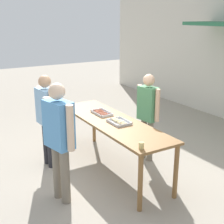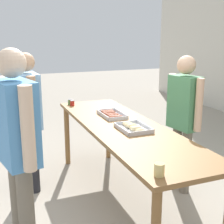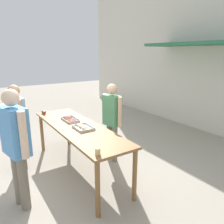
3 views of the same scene
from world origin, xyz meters
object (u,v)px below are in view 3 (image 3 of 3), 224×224
object	(u,v)px
condiment_jar_mustard	(43,112)
beer_cup	(98,151)
person_customer_holding_hotdog	(17,121)
person_server_behind_table	(112,116)
person_customer_with_cup	(16,140)
condiment_jar_ketchup	(44,113)
food_tray_buns	(83,127)
food_tray_sausages	(70,120)

from	to	relation	value
condiment_jar_mustard	beer_cup	distance (m)	2.40
person_customer_holding_hotdog	person_server_behind_table	bearing A→B (deg)	-116.45
condiment_jar_mustard	person_customer_holding_hotdog	bearing A→B (deg)	-50.62
beer_cup	person_customer_holding_hotdog	bearing A→B (deg)	-161.64
condiment_jar_mustard	person_customer_with_cup	size ratio (longest dim) A/B	0.04
condiment_jar_ketchup	person_customer_holding_hotdog	distance (m)	0.76
food_tray_buns	person_customer_holding_hotdog	world-z (taller)	person_customer_holding_hotdog
condiment_jar_mustard	person_server_behind_table	distance (m)	1.58
food_tray_sausages	person_server_behind_table	distance (m)	0.83
condiment_jar_ketchup	person_customer_with_cup	bearing A→B (deg)	-28.55
condiment_jar_ketchup	beer_cup	world-z (taller)	beer_cup
food_tray_sausages	person_customer_holding_hotdog	size ratio (longest dim) A/B	0.25
beer_cup	person_server_behind_table	bearing A→B (deg)	139.72
food_tray_sausages	condiment_jar_ketchup	size ratio (longest dim) A/B	5.51
food_tray_sausages	person_customer_with_cup	bearing A→B (deg)	-52.95
person_customer_with_cup	person_server_behind_table	bearing A→B (deg)	-88.52
condiment_jar_mustard	person_customer_with_cup	xyz separation A→B (m)	(1.66, -0.85, 0.10)
food_tray_sausages	person_customer_holding_hotdog	world-z (taller)	person_customer_holding_hotdog
food_tray_buns	condiment_jar_mustard	distance (m)	1.41
beer_cup	food_tray_buns	bearing A→B (deg)	163.97
person_customer_holding_hotdog	beer_cup	bearing A→B (deg)	-165.42
beer_cup	person_customer_with_cup	size ratio (longest dim) A/B	0.05
person_server_behind_table	food_tray_buns	bearing A→B (deg)	-83.82
food_tray_sausages	condiment_jar_mustard	world-z (taller)	condiment_jar_mustard
condiment_jar_ketchup	food_tray_sausages	bearing A→B (deg)	22.44
food_tray_buns	person_server_behind_table	xyz separation A→B (m)	(-0.18, 0.73, 0.05)
person_server_behind_table	food_tray_sausages	bearing A→B (deg)	-127.11
person_server_behind_table	person_customer_with_cup	size ratio (longest dim) A/B	0.92
food_tray_buns	person_customer_with_cup	distance (m)	1.19
condiment_jar_mustard	person_server_behind_table	size ratio (longest dim) A/B	0.05
person_customer_with_cup	food_tray_buns	bearing A→B (deg)	-88.62
food_tray_buns	person_customer_with_cup	world-z (taller)	person_customer_with_cup
condiment_jar_mustard	person_customer_with_cup	distance (m)	1.87
condiment_jar_mustard	food_tray_buns	bearing A→B (deg)	12.35
food_tray_sausages	beer_cup	size ratio (longest dim) A/B	4.47
food_tray_buns	person_customer_with_cup	bearing A→B (deg)	-76.20
person_customer_holding_hotdog	person_customer_with_cup	world-z (taller)	person_customer_with_cup
condiment_jar_ketchup	beer_cup	bearing A→B (deg)	-0.06
beer_cup	person_server_behind_table	world-z (taller)	person_server_behind_table
food_tray_buns	person_server_behind_table	distance (m)	0.75
condiment_jar_mustard	person_customer_holding_hotdog	xyz separation A→B (m)	(0.51, -0.62, 0.04)
condiment_jar_ketchup	person_customer_holding_hotdog	world-z (taller)	person_customer_holding_hotdog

